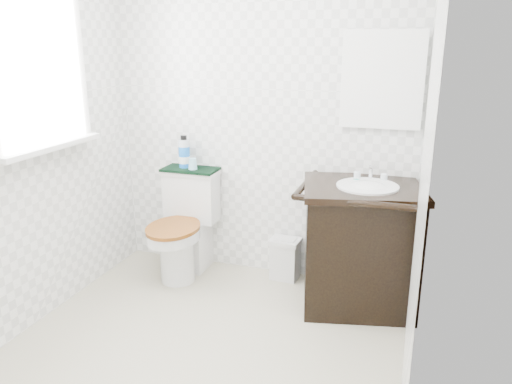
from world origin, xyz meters
The scene contains 13 objects.
floor centered at (0.00, 0.00, 0.00)m, with size 2.40×2.40×0.00m, color #B2AD8F.
wall_back centered at (0.00, 1.20, 1.20)m, with size 2.40×2.40×0.00m, color white.
wall_left centered at (-1.10, 0.00, 1.20)m, with size 2.40×2.40×0.00m, color white.
wall_right centered at (1.10, 0.00, 1.20)m, with size 2.40×2.40×0.00m, color white.
window centered at (-1.07, 0.25, 1.55)m, with size 0.02×0.70×0.90m, color white.
mirror centered at (0.82, 1.18, 1.45)m, with size 0.50×0.02×0.60m, color silver.
toilet centered at (-0.52, 0.97, 0.34)m, with size 0.42×0.63×0.77m.
vanity centered at (0.77, 0.90, 0.43)m, with size 0.85×0.77×0.92m.
trash_bin centered at (0.22, 1.10, 0.16)m, with size 0.22×0.18×0.31m.
towel centered at (-0.52, 1.09, 0.78)m, with size 0.41×0.22×0.02m, color black.
mouthwash_bottle centered at (-0.57, 1.11, 0.90)m, with size 0.08×0.08×0.24m.
cup centered at (-0.49, 1.07, 0.83)m, with size 0.07×0.07×0.08m, color #90D1EC.
soap_bar centered at (0.71, 0.99, 0.83)m, with size 0.06×0.04×0.02m, color #166D66.
Camera 1 is at (1.07, -2.16, 1.68)m, focal length 35.00 mm.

